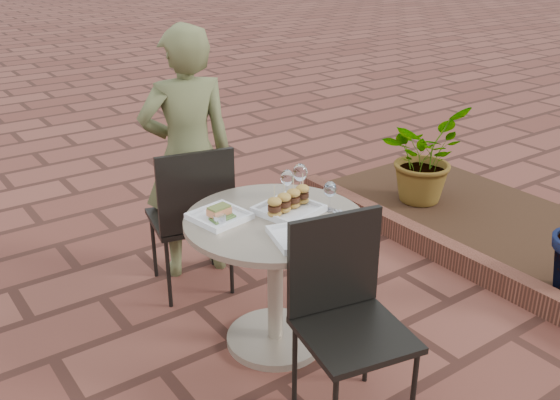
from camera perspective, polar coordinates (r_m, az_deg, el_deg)
ground at (r=3.16m, az=-0.13°, el=-16.43°), size 60.00×60.00×0.00m
cafe_table at (r=3.17m, az=-0.44°, el=-5.70°), size 0.90×0.90×0.73m
chair_far at (r=3.62m, az=-7.98°, el=-0.87°), size 0.52×0.52×0.93m
chair_near at (r=2.74m, az=5.94°, el=-9.40°), size 0.52×0.52×0.93m
diner at (r=3.80m, az=-8.41°, el=4.09°), size 0.64×0.49×1.56m
plate_salmon at (r=3.06m, az=-5.55°, el=-1.41°), size 0.28×0.28×0.07m
plate_sliders at (r=3.10m, az=0.81°, el=-0.40°), size 0.33×0.33×0.18m
plate_tuna at (r=2.85m, az=1.94°, el=-3.31°), size 0.32×0.32×0.03m
wine_glass_right at (r=3.11m, az=4.60°, el=0.91°), size 0.07×0.07×0.15m
wine_glass_mid at (r=3.23m, az=0.67°, el=1.99°), size 0.07×0.07×0.16m
wine_glass_far at (r=3.26m, az=1.85°, el=2.46°), size 0.08×0.08×0.18m
steel_ramekin at (r=3.00m, az=-5.52°, el=-1.79°), size 0.08×0.08×0.05m
cutlery_set at (r=3.06m, az=5.89°, el=-1.71°), size 0.16×0.24×0.00m
planter_curb at (r=4.25m, az=15.36°, el=-4.82°), size 0.12×3.00×0.15m
mulch_bed at (r=4.79m, az=20.71°, el=-2.82°), size 1.30×3.00×0.06m
potted_plant_a at (r=4.95m, az=12.92°, el=4.01°), size 0.82×0.76×0.73m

